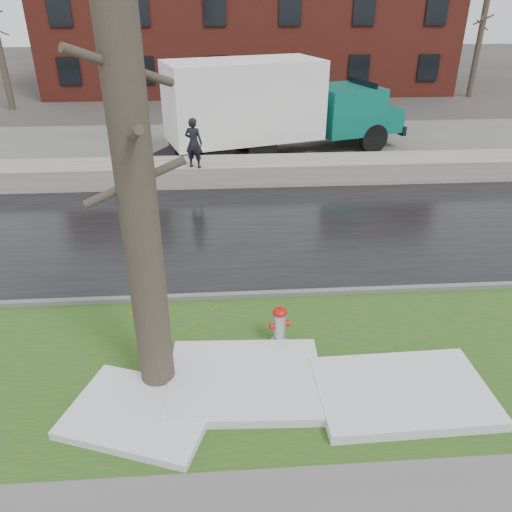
{
  "coord_description": "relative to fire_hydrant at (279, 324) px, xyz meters",
  "views": [
    {
      "loc": [
        -0.09,
        -8.26,
        5.97
      ],
      "look_at": [
        0.58,
        1.09,
        1.0
      ],
      "focal_mm": 35.0,
      "sensor_mm": 36.0,
      "label": 1
    }
  ],
  "objects": [
    {
      "name": "tree",
      "position": [
        -2.18,
        -0.93,
        3.09
      ],
      "size": [
        1.44,
        1.69,
        7.01
      ],
      "rotation": [
        0.0,
        0.0,
        -0.13
      ],
      "color": "brown",
      "rests_on": "verge"
    },
    {
      "name": "snowbank",
      "position": [
        -0.89,
        9.37,
        -0.1
      ],
      "size": [
        60.0,
        1.6,
        0.75
      ],
      "primitive_type": "cube",
      "color": "#A19E93",
      "rests_on": "ground"
    },
    {
      "name": "bg_tree_center",
      "position": [
        -6.89,
        26.67,
        2.85
      ],
      "size": [
        1.4,
        1.62,
        6.5
      ],
      "color": "brown",
      "rests_on": "ground"
    },
    {
      "name": "fire_hydrant",
      "position": [
        0.0,
        0.0,
        0.0
      ],
      "size": [
        0.41,
        0.37,
        0.82
      ],
      "rotation": [
        0.0,
        0.0,
        0.26
      ],
      "color": "#9DA1A5",
      "rests_on": "verge"
    },
    {
      "name": "worker",
      "position": [
        -1.88,
        8.77,
        1.1
      ],
      "size": [
        0.7,
        0.58,
        1.65
      ],
      "primitive_type": "imported",
      "rotation": [
        0.0,
        0.0,
        2.8
      ],
      "color": "black",
      "rests_on": "snowbank"
    },
    {
      "name": "snow_patch_side",
      "position": [
        1.87,
        -1.57,
        -0.35
      ],
      "size": [
        2.84,
        1.86,
        0.18
      ],
      "primitive_type": "cube",
      "rotation": [
        0.0,
        0.0,
        0.02
      ],
      "color": "silver",
      "rests_on": "verge"
    },
    {
      "name": "road",
      "position": [
        -0.89,
        5.17,
        -0.46
      ],
      "size": [
        60.0,
        7.0,
        0.03
      ],
      "primitive_type": "cube",
      "color": "black",
      "rests_on": "ground"
    },
    {
      "name": "brick_building",
      "position": [
        1.11,
        30.67,
        4.52
      ],
      "size": [
        26.0,
        12.0,
        10.0
      ],
      "primitive_type": "cube",
      "color": "maroon",
      "rests_on": "ground"
    },
    {
      "name": "verge",
      "position": [
        -0.89,
        -0.58,
        -0.46
      ],
      "size": [
        60.0,
        4.5,
        0.04
      ],
      "primitive_type": "cube",
      "color": "#274B19",
      "rests_on": "ground"
    },
    {
      "name": "snow_patch_far",
      "position": [
        -2.39,
        -1.7,
        -0.37
      ],
      "size": [
        2.61,
        2.24,
        0.14
      ],
      "primitive_type": "cube",
      "rotation": [
        0.0,
        0.0,
        -0.34
      ],
      "color": "silver",
      "rests_on": "verge"
    },
    {
      "name": "parking_lot",
      "position": [
        -0.89,
        13.67,
        -0.46
      ],
      "size": [
        60.0,
        9.0,
        0.03
      ],
      "primitive_type": "cube",
      "color": "slate",
      "rests_on": "ground"
    },
    {
      "name": "curb",
      "position": [
        -0.89,
        1.67,
        -0.41
      ],
      "size": [
        60.0,
        0.15,
        0.14
      ],
      "primitive_type": "cube",
      "color": "slate",
      "rests_on": "ground"
    },
    {
      "name": "ground",
      "position": [
        -0.89,
        0.67,
        -0.48
      ],
      "size": [
        120.0,
        120.0,
        0.0
      ],
      "primitive_type": "plane",
      "color": "#47423D",
      "rests_on": "ground"
    },
    {
      "name": "snow_patch_near",
      "position": [
        -0.7,
        -1.08,
        -0.36
      ],
      "size": [
        2.69,
        2.11,
        0.16
      ],
      "primitive_type": "cube",
      "rotation": [
        0.0,
        0.0,
        -0.04
      ],
      "color": "silver",
      "rests_on": "verge"
    },
    {
      "name": "box_truck",
      "position": [
        1.08,
        12.52,
        1.51
      ],
      "size": [
        11.29,
        5.23,
        3.75
      ],
      "rotation": [
        0.0,
        0.0,
        0.29
      ],
      "color": "black",
      "rests_on": "ground"
    },
    {
      "name": "bg_tree_right",
      "position": [
        15.11,
        24.67,
        2.85
      ],
      "size": [
        1.4,
        1.62,
        6.5
      ],
      "color": "brown",
      "rests_on": "ground"
    }
  ]
}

